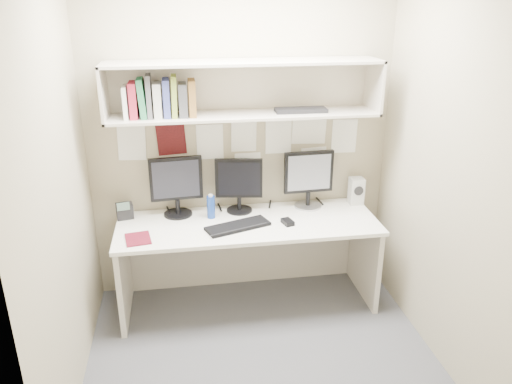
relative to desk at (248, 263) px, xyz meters
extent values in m
cube|color=#47474C|center=(0.00, -0.65, -0.37)|extent=(2.40, 2.00, 0.01)
cube|color=tan|center=(0.00, 0.35, 0.93)|extent=(2.40, 0.02, 2.60)
cube|color=tan|center=(0.00, -1.65, 0.93)|extent=(2.40, 0.02, 2.60)
cube|color=tan|center=(-1.20, -0.65, 0.93)|extent=(0.02, 2.00, 2.60)
cube|color=tan|center=(1.20, -0.65, 0.93)|extent=(0.02, 2.00, 2.60)
cube|color=white|center=(0.00, -0.01, 0.35)|extent=(2.00, 0.70, 0.03)
cube|color=beige|center=(0.00, 0.32, -0.02)|extent=(1.96, 0.02, 0.70)
cube|color=beige|center=(0.00, 0.16, 1.16)|extent=(2.00, 0.38, 0.02)
cube|color=beige|center=(0.00, 0.16, 1.54)|extent=(2.00, 0.38, 0.02)
cube|color=beige|center=(0.00, 0.34, 1.35)|extent=(2.00, 0.02, 0.40)
cube|color=beige|center=(-0.99, 0.16, 1.35)|extent=(0.02, 0.38, 0.40)
cube|color=beige|center=(0.99, 0.16, 1.35)|extent=(0.02, 0.38, 0.40)
cylinder|color=black|center=(-0.53, 0.21, 0.37)|extent=(0.22, 0.22, 0.02)
cylinder|color=black|center=(-0.53, 0.21, 0.44)|extent=(0.04, 0.04, 0.11)
cube|color=black|center=(-0.53, 0.22, 0.67)|extent=(0.41, 0.07, 0.35)
cube|color=black|center=(-0.53, 0.20, 0.67)|extent=(0.36, 0.03, 0.30)
cylinder|color=black|center=(-0.04, 0.21, 0.37)|extent=(0.21, 0.21, 0.01)
cylinder|color=black|center=(-0.04, 0.21, 0.43)|extent=(0.03, 0.03, 0.10)
cube|color=black|center=(-0.04, 0.22, 0.64)|extent=(0.38, 0.09, 0.32)
cube|color=black|center=(-0.04, 0.20, 0.64)|extent=(0.32, 0.06, 0.27)
cylinder|color=#A5A5AA|center=(0.53, 0.21, 0.37)|extent=(0.22, 0.22, 0.02)
cylinder|color=black|center=(0.53, 0.21, 0.44)|extent=(0.04, 0.04, 0.11)
cube|color=black|center=(0.53, 0.22, 0.66)|extent=(0.41, 0.05, 0.34)
cube|color=#A3A3A7|center=(0.53, 0.20, 0.66)|extent=(0.35, 0.02, 0.29)
cube|color=black|center=(-0.09, -0.10, 0.38)|extent=(0.51, 0.32, 0.02)
cube|color=black|center=(0.29, -0.09, 0.38)|extent=(0.09, 0.12, 0.03)
cube|color=#B7B7B3|center=(0.94, 0.22, 0.48)|extent=(0.11, 0.11, 0.22)
cylinder|color=black|center=(0.94, 0.16, 0.50)|extent=(0.08, 0.01, 0.08)
cylinder|color=navy|center=(-0.27, 0.12, 0.45)|extent=(0.06, 0.06, 0.18)
cylinder|color=white|center=(-0.27, 0.12, 0.55)|extent=(0.03, 0.03, 0.02)
cube|color=#5C0F1D|center=(-0.82, -0.18, 0.37)|extent=(0.20, 0.23, 0.01)
cube|color=black|center=(-0.94, 0.22, 0.42)|extent=(0.14, 0.13, 0.12)
cube|color=#4C6659|center=(-0.94, 0.16, 0.48)|extent=(0.09, 0.03, 0.06)
cube|color=white|center=(-0.85, 0.14, 1.29)|extent=(0.03, 0.18, 0.23)
cube|color=#B02037|center=(-0.79, 0.14, 1.30)|extent=(0.05, 0.18, 0.25)
cube|color=#27764B|center=(-0.73, 0.14, 1.31)|extent=(0.04, 0.18, 0.28)
cube|color=#4D4D52|center=(-0.68, 0.14, 1.32)|extent=(0.03, 0.18, 0.30)
cube|color=beige|center=(-0.62, 0.14, 1.29)|extent=(0.06, 0.18, 0.24)
cube|color=navy|center=(-0.56, 0.14, 1.31)|extent=(0.05, 0.18, 0.27)
cube|color=olive|center=(-0.51, 0.14, 1.32)|extent=(0.04, 0.18, 0.29)
cube|color=#37373A|center=(-0.45, 0.14, 1.29)|extent=(0.06, 0.18, 0.23)
cube|color=brown|center=(-0.38, 0.14, 1.30)|extent=(0.05, 0.18, 0.26)
cube|color=black|center=(0.42, 0.14, 1.19)|extent=(0.39, 0.16, 0.03)
camera|label=1|loc=(-0.48, -3.46, 1.98)|focal=35.00mm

